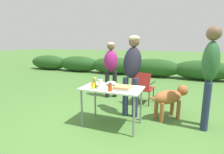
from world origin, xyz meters
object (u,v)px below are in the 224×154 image
object	(u,v)px
dog	(170,97)
plate_stack	(97,84)
folding_table	(112,91)
standing_person_in_olive_jacket	(132,66)
food_tray	(123,88)
standing_person_in_red_jacket	(111,64)
mustard_bottle	(93,85)
mayo_bottle	(100,82)
standing_person_in_dark_puffer	(210,69)
camp_chair_green_behind_table	(143,86)
mixing_bowl	(111,83)
paper_cup_stack	(100,84)
hot_sauce_bottle	(110,87)
relish_jar	(95,83)

from	to	relation	value
dog	plate_stack	bearing A→B (deg)	-107.87
folding_table	standing_person_in_olive_jacket	bearing A→B (deg)	73.15
food_tray	standing_person_in_red_jacket	world-z (taller)	standing_person_in_red_jacket
mustard_bottle	dog	world-z (taller)	mustard_bottle
food_tray	mayo_bottle	size ratio (longest dim) A/B	1.59
folding_table	mayo_bottle	xyz separation A→B (m)	(-0.21, -0.07, 0.17)
dog	standing_person_in_dark_puffer	bearing A→B (deg)	28.25
dog	camp_chair_green_behind_table	xyz separation A→B (m)	(-0.71, 0.64, 0.02)
mayo_bottle	dog	world-z (taller)	mayo_bottle
standing_person_in_red_jacket	camp_chair_green_behind_table	world-z (taller)	standing_person_in_red_jacket
mixing_bowl	mayo_bottle	xyz separation A→B (m)	(-0.12, -0.24, 0.06)
plate_stack	mayo_bottle	xyz separation A→B (m)	(0.13, -0.14, 0.08)
paper_cup_stack	camp_chair_green_behind_table	xyz separation A→B (m)	(0.45, 1.52, -0.36)
plate_stack	hot_sauce_bottle	world-z (taller)	hot_sauce_bottle
dog	folding_table	bearing A→B (deg)	-98.12
food_tray	standing_person_in_red_jacket	size ratio (longest dim) A/B	0.21
mixing_bowl	standing_person_in_red_jacket	size ratio (longest dim) A/B	0.13
hot_sauce_bottle	dog	xyz separation A→B (m)	(0.93, 0.97, -0.37)
standing_person_in_dark_puffer	standing_person_in_olive_jacket	bearing A→B (deg)	-87.83
camp_chair_green_behind_table	dog	bearing A→B (deg)	-35.22
standing_person_in_red_jacket	plate_stack	bearing A→B (deg)	-107.35
food_tray	relish_jar	distance (m)	0.52
standing_person_in_red_jacket	camp_chair_green_behind_table	xyz separation A→B (m)	(0.96, -0.25, -0.48)
mustard_bottle	standing_person_in_dark_puffer	bearing A→B (deg)	21.31
food_tray	paper_cup_stack	bearing A→B (deg)	-162.92
mixing_bowl	standing_person_in_olive_jacket	xyz separation A→B (m)	(0.28, 0.48, 0.29)
mixing_bowl	standing_person_in_olive_jacket	distance (m)	0.63
standing_person_in_olive_jacket	plate_stack	bearing A→B (deg)	-134.12
mixing_bowl	mayo_bottle	world-z (taller)	mayo_bottle
folding_table	relish_jar	size ratio (longest dim) A/B	5.84
mayo_bottle	standing_person_in_olive_jacket	world-z (taller)	standing_person_in_olive_jacket
mayo_bottle	relish_jar	xyz separation A→B (m)	(-0.08, -0.05, -0.00)
food_tray	camp_chair_green_behind_table	xyz separation A→B (m)	(0.07, 1.40, -0.30)
paper_cup_stack	folding_table	bearing A→B (deg)	41.82
food_tray	relish_jar	xyz separation A→B (m)	(-0.51, -0.09, 0.07)
food_tray	mixing_bowl	bearing A→B (deg)	146.31
plate_stack	mayo_bottle	size ratio (longest dim) A/B	1.26
plate_stack	standing_person_in_olive_jacket	size ratio (longest dim) A/B	0.15
folding_table	plate_stack	world-z (taller)	plate_stack
plate_stack	dog	distance (m)	1.52
mixing_bowl	mustard_bottle	xyz separation A→B (m)	(-0.20, -0.38, 0.03)
relish_jar	mustard_bottle	xyz separation A→B (m)	(0.01, -0.09, -0.03)
food_tray	paper_cup_stack	world-z (taller)	paper_cup_stack
hot_sauce_bottle	standing_person_in_dark_puffer	xyz separation A→B (m)	(1.56, 0.77, 0.29)
standing_person_in_olive_jacket	standing_person_in_dark_puffer	world-z (taller)	standing_person_in_dark_puffer
mixing_bowl	camp_chair_green_behind_table	xyz separation A→B (m)	(0.37, 1.20, -0.31)
plate_stack	standing_person_in_red_jacket	bearing A→B (deg)	102.15
food_tray	hot_sauce_bottle	bearing A→B (deg)	-126.91
relish_jar	camp_chair_green_behind_table	world-z (taller)	relish_jar
food_tray	paper_cup_stack	size ratio (longest dim) A/B	1.92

